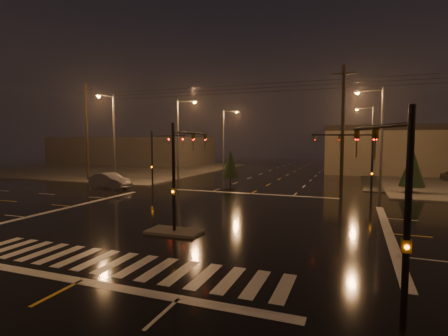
% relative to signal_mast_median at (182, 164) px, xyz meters
% --- Properties ---
extents(ground, '(140.00, 140.00, 0.00)m').
position_rel_signal_mast_median_xyz_m(ground, '(-0.00, 3.07, -3.75)').
color(ground, black).
rests_on(ground, ground).
extents(sidewalk_nw, '(36.00, 36.00, 0.12)m').
position_rel_signal_mast_median_xyz_m(sidewalk_nw, '(-30.00, 33.07, -3.69)').
color(sidewalk_nw, '#43413C').
rests_on(sidewalk_nw, ground).
extents(median_island, '(3.00, 1.60, 0.15)m').
position_rel_signal_mast_median_xyz_m(median_island, '(-0.00, -0.93, -3.68)').
color(median_island, '#43413C').
rests_on(median_island, ground).
extents(crosswalk, '(15.00, 2.60, 0.01)m').
position_rel_signal_mast_median_xyz_m(crosswalk, '(-0.00, -5.93, -3.75)').
color(crosswalk, beige).
rests_on(crosswalk, ground).
extents(stop_bar_near, '(16.00, 0.50, 0.01)m').
position_rel_signal_mast_median_xyz_m(stop_bar_near, '(-0.00, -7.93, -3.75)').
color(stop_bar_near, beige).
rests_on(stop_bar_near, ground).
extents(stop_bar_far, '(16.00, 0.50, 0.01)m').
position_rel_signal_mast_median_xyz_m(stop_bar_far, '(-0.00, 14.07, -3.75)').
color(stop_bar_far, beige).
rests_on(stop_bar_far, ground).
extents(commercial_block, '(30.00, 18.00, 5.60)m').
position_rel_signal_mast_median_xyz_m(commercial_block, '(-35.00, 45.07, -0.95)').
color(commercial_block, '#433E3B').
rests_on(commercial_block, ground).
extents(signal_mast_median, '(0.25, 4.59, 6.00)m').
position_rel_signal_mast_median_xyz_m(signal_mast_median, '(0.00, 0.00, 0.00)').
color(signal_mast_median, black).
rests_on(signal_mast_median, ground).
extents(signal_mast_ne, '(4.84, 1.86, 6.00)m').
position_rel_signal_mast_median_xyz_m(signal_mast_ne, '(9.50, 13.21, 0.04)').
color(signal_mast_ne, black).
rests_on(signal_mast_ne, ground).
extents(signal_mast_nw, '(4.84, 1.86, 6.00)m').
position_rel_signal_mast_median_xyz_m(signal_mast_nw, '(-9.50, 13.21, 0.04)').
color(signal_mast_nw, black).
rests_on(signal_mast_nw, ground).
extents(signal_mast_se, '(1.55, 3.87, 6.00)m').
position_rel_signal_mast_median_xyz_m(signal_mast_se, '(10.23, -6.68, -0.04)').
color(signal_mast_se, black).
rests_on(signal_mast_se, ground).
extents(streetlight_1, '(2.77, 0.32, 10.00)m').
position_rel_signal_mast_median_xyz_m(streetlight_1, '(-11.18, 21.07, 2.05)').
color(streetlight_1, '#38383A').
rests_on(streetlight_1, ground).
extents(streetlight_2, '(2.77, 0.32, 10.00)m').
position_rel_signal_mast_median_xyz_m(streetlight_2, '(-11.18, 37.07, 2.05)').
color(streetlight_2, '#38383A').
rests_on(streetlight_2, ground).
extents(streetlight_3, '(2.77, 0.32, 10.00)m').
position_rel_signal_mast_median_xyz_m(streetlight_3, '(11.18, 19.07, 2.05)').
color(streetlight_3, '#38383A').
rests_on(streetlight_3, ground).
extents(streetlight_4, '(2.77, 0.32, 10.00)m').
position_rel_signal_mast_median_xyz_m(streetlight_4, '(11.18, 39.07, 2.05)').
color(streetlight_4, '#38383A').
rests_on(streetlight_4, ground).
extents(streetlight_5, '(0.32, 2.77, 10.00)m').
position_rel_signal_mast_median_xyz_m(streetlight_5, '(-16.00, 14.26, 2.05)').
color(streetlight_5, '#38383A').
rests_on(streetlight_5, ground).
extents(utility_pole_0, '(2.20, 0.32, 12.00)m').
position_rel_signal_mast_median_xyz_m(utility_pole_0, '(-22.00, 17.07, 2.38)').
color(utility_pole_0, black).
rests_on(utility_pole_0, ground).
extents(utility_pole_1, '(2.20, 0.32, 12.00)m').
position_rel_signal_mast_median_xyz_m(utility_pole_1, '(8.00, 17.07, 2.38)').
color(utility_pole_1, black).
rests_on(utility_pole_1, ground).
extents(conifer_0, '(2.28, 2.28, 4.27)m').
position_rel_signal_mast_median_xyz_m(conifer_0, '(14.24, 19.28, -1.27)').
color(conifer_0, black).
rests_on(conifer_0, ground).
extents(conifer_3, '(2.03, 2.03, 3.87)m').
position_rel_signal_mast_median_xyz_m(conifer_3, '(-4.33, 20.40, -1.47)').
color(conifer_3, black).
rests_on(conifer_3, ground).
extents(car_crossing, '(5.08, 2.48, 1.60)m').
position_rel_signal_mast_median_xyz_m(car_crossing, '(-15.04, 12.51, -2.95)').
color(car_crossing, '#5D5E65').
rests_on(car_crossing, ground).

